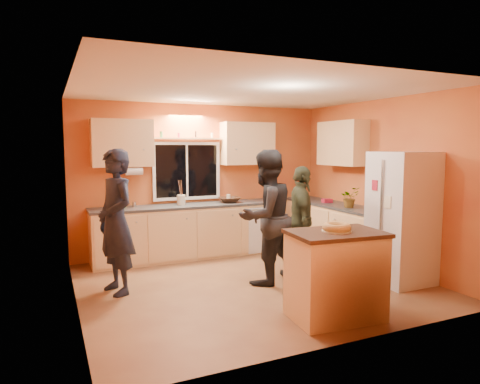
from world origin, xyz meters
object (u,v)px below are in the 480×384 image
refrigerator (402,218)px  person_center (266,217)px  person_right (301,220)px  island (335,274)px  person_left (116,222)px

refrigerator → person_center: (-1.70, 0.75, 0.01)m
person_center → person_right: bearing=180.0°
island → person_right: 1.75m
island → person_center: size_ratio=0.57×
person_right → island: bearing=-175.0°
person_center → island: bearing=77.6°
person_left → person_right: size_ratio=1.16×
refrigerator → person_right: (-1.00, 0.97, -0.11)m
person_center → person_right: 0.74m
person_right → refrigerator: bearing=-109.0°
island → person_left: person_left is taller
island → refrigerator: bearing=27.5°
person_center → person_right: (0.70, 0.21, -0.12)m
island → person_center: 1.47m
person_left → refrigerator: bearing=55.2°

